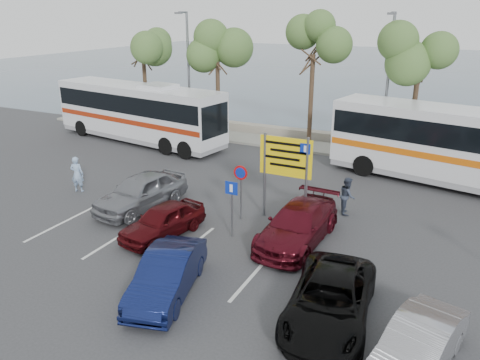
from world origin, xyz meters
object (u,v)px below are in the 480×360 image
at_px(pedestrian_far, 347,196).
at_px(coach_bus_left, 139,114).
at_px(street_lamp_left, 188,68).
at_px(street_lamp_right, 388,80).
at_px(car_maroon, 298,225).
at_px(suv_black, 330,300).
at_px(pedestrian_near, 77,174).
at_px(direction_sign, 286,163).
at_px(coach_bus_right, 467,151).
at_px(car_silver_a, 141,192).
at_px(car_silver_b, 418,346).
at_px(car_blue, 167,274).
at_px(car_red, 163,221).

bearing_deg(pedestrian_far, coach_bus_left, 51.53).
bearing_deg(coach_bus_left, street_lamp_left, 56.48).
xyz_separation_m(street_lamp_right, pedestrian_far, (0.19, -8.59, -3.79)).
distance_m(coach_bus_left, car_maroon, 16.85).
distance_m(suv_black, pedestrian_near, 14.31).
bearing_deg(direction_sign, coach_bus_right, 48.35).
bearing_deg(direction_sign, suv_black, -58.26).
bearing_deg(coach_bus_right, direction_sign, -131.65).
height_order(street_lamp_left, street_lamp_right, same).
relative_size(car_silver_a, car_silver_b, 1.20).
height_order(coach_bus_right, car_silver_a, coach_bus_right).
relative_size(direction_sign, car_silver_a, 0.79).
bearing_deg(direction_sign, street_lamp_right, 79.06).
distance_m(car_silver_a, car_maroon, 7.20).
bearing_deg(car_blue, car_maroon, 49.48).
bearing_deg(coach_bus_left, car_red, -48.98).
bearing_deg(coach_bus_right, car_silver_a, -144.25).
height_order(car_maroon, pedestrian_near, pedestrian_near).
xyz_separation_m(car_silver_a, car_red, (2.40, -1.81, -0.15)).
height_order(coach_bus_left, coach_bus_right, coach_bus_right).
bearing_deg(street_lamp_left, direction_sign, -43.17).
distance_m(street_lamp_right, car_maroon, 12.66).
height_order(direction_sign, car_red, direction_sign).
height_order(car_silver_a, car_silver_b, car_silver_a).
height_order(direction_sign, car_blue, direction_sign).
bearing_deg(pedestrian_far, street_lamp_right, -17.07).
distance_m(coach_bus_right, car_maroon, 10.51).
bearing_deg(pedestrian_far, direction_sign, 110.06).
relative_size(car_blue, suv_black, 0.86).
bearing_deg(coach_bus_right, car_maroon, -120.49).
xyz_separation_m(street_lamp_right, pedestrian_near, (-12.00, -11.70, -3.73)).
relative_size(street_lamp_right, suv_black, 1.69).
relative_size(car_silver_a, suv_black, 0.97).
height_order(car_maroon, car_red, car_maroon).
bearing_deg(car_red, street_lamp_left, 128.98).
distance_m(suv_black, car_silver_b, 2.56).
bearing_deg(direction_sign, car_red, -135.81).
xyz_separation_m(coach_bus_left, pedestrian_near, (3.00, -8.68, -0.95)).
bearing_deg(car_red, pedestrian_near, 172.44).
relative_size(car_blue, car_red, 1.10).
relative_size(coach_bus_right, car_silver_a, 2.90).
bearing_deg(direction_sign, car_silver_b, -48.16).
bearing_deg(car_silver_b, car_maroon, 147.70).
height_order(street_lamp_left, car_red, street_lamp_left).
xyz_separation_m(car_silver_a, pedestrian_far, (8.19, 3.43, 0.03)).
height_order(street_lamp_left, pedestrian_near, street_lamp_left).
distance_m(street_lamp_left, pedestrian_far, 16.19).
bearing_deg(coach_bus_right, car_silver_b, -92.05).
xyz_separation_m(street_lamp_left, pedestrian_near, (1.00, -11.70, -3.73)).
relative_size(street_lamp_left, pedestrian_near, 4.61).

